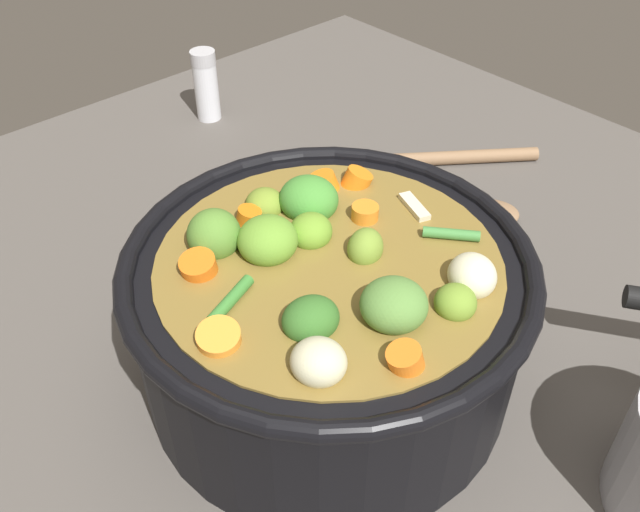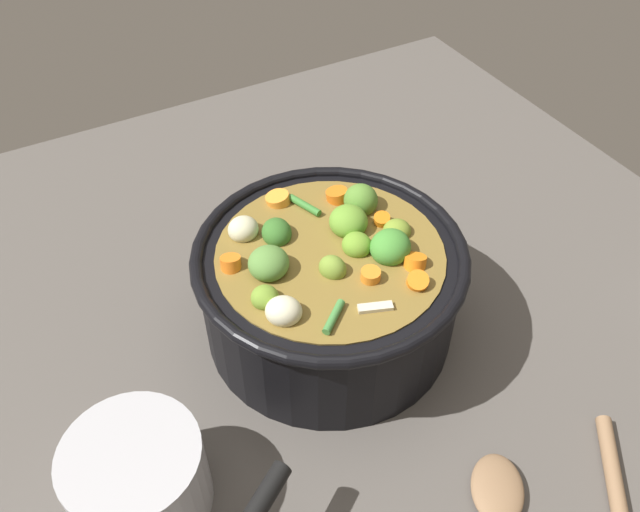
% 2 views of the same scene
% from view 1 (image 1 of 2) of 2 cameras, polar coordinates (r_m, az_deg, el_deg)
% --- Properties ---
extents(ground_plane, '(1.10, 1.10, 0.00)m').
position_cam_1_polar(ground_plane, '(0.56, 0.63, -9.73)').
color(ground_plane, '#514C47').
extents(cooking_pot, '(0.30, 0.30, 0.15)m').
position_cam_1_polar(cooking_pot, '(0.51, 0.66, -4.89)').
color(cooking_pot, black).
rests_on(cooking_pot, ground_plane).
extents(wooden_spoon, '(0.19, 0.19, 0.02)m').
position_cam_1_polar(wooden_spoon, '(0.76, 12.71, 5.54)').
color(wooden_spoon, '#8A6849').
rests_on(wooden_spoon, ground_plane).
extents(salt_shaker, '(0.03, 0.03, 0.09)m').
position_cam_1_polar(salt_shaker, '(0.89, -9.56, 13.98)').
color(salt_shaker, silver).
rests_on(salt_shaker, ground_plane).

